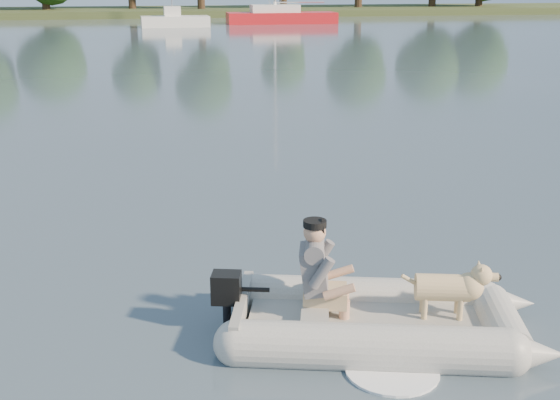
{
  "coord_description": "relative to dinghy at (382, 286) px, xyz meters",
  "views": [
    {
      "loc": [
        -1.48,
        -5.66,
        3.4
      ],
      "look_at": [
        0.06,
        2.48,
        0.75
      ],
      "focal_mm": 45.0,
      "sensor_mm": 36.0,
      "label": 1
    }
  ],
  "objects": [
    {
      "name": "outboard_motor",
      "position": [
        -1.47,
        0.38,
        -0.25
      ],
      "size": [
        0.43,
        0.35,
        0.72
      ],
      "primitive_type": null,
      "rotation": [
        0.0,
        0.0,
        -0.26
      ],
      "color": "black",
      "rests_on": "dinghy"
    },
    {
      "name": "dinghy",
      "position": [
        0.0,
        0.0,
        0.0
      ],
      "size": [
        5.1,
        4.29,
        1.27
      ],
      "primitive_type": null,
      "rotation": [
        0.0,
        0.0,
        -0.26
      ],
      "color": "#9D9D98",
      "rests_on": "water"
    },
    {
      "name": "dog",
      "position": [
        0.58,
        -0.1,
        -0.06
      ],
      "size": [
        0.9,
        0.51,
        0.57
      ],
      "primitive_type": null,
      "rotation": [
        0.0,
        0.0,
        -0.26
      ],
      "color": "tan",
      "rests_on": "dinghy"
    },
    {
      "name": "shore_bank",
      "position": [
        -0.64,
        61.74,
        -0.29
      ],
      "size": [
        160.0,
        12.0,
        0.7
      ],
      "primitive_type": "cube",
      "color": "#47512D",
      "rests_on": "water"
    },
    {
      "name": "motorboat",
      "position": [
        0.05,
        45.19,
        0.41
      ],
      "size": [
        4.97,
        2.07,
        2.07
      ],
      "primitive_type": null,
      "rotation": [
        0.0,
        0.0,
        0.04
      ],
      "color": "white",
      "rests_on": "water"
    },
    {
      "name": "sailboat",
      "position": [
        8.03,
        47.66,
        -0.04
      ],
      "size": [
        8.25,
        2.57,
        11.29
      ],
      "rotation": [
        0.0,
        0.0,
        -0.01
      ],
      "color": "red",
      "rests_on": "water"
    },
    {
      "name": "water",
      "position": [
        -0.64,
        -0.26,
        -0.54
      ],
      "size": [
        160.0,
        160.0,
        0.0
      ],
      "primitive_type": "plane",
      "color": "slate",
      "rests_on": "ground"
    },
    {
      "name": "man",
      "position": [
        -0.61,
        0.21,
        0.17
      ],
      "size": [
        0.78,
        0.72,
        0.98
      ],
      "primitive_type": null,
      "rotation": [
        0.0,
        0.0,
        -0.26
      ],
      "color": "slate",
      "rests_on": "dinghy"
    }
  ]
}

